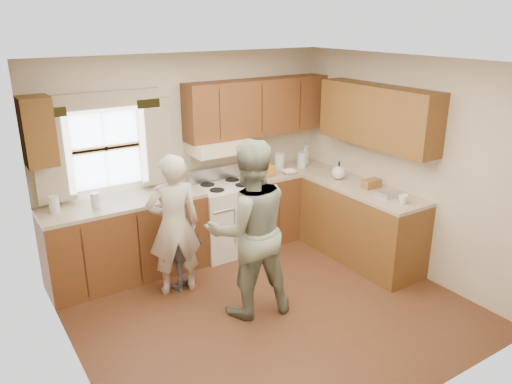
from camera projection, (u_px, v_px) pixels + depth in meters
room at (270, 196)px, 4.83m from camera, size 3.80×3.80×3.80m
kitchen_fixtures at (261, 193)px, 6.13m from camera, size 3.80×2.25×2.15m
stove at (225, 217)px, 6.38m from camera, size 0.76×0.67×1.07m
woman_left at (174, 225)px, 5.32m from camera, size 0.63×0.48×1.57m
woman_right at (249, 230)px, 4.91m from camera, size 1.01×0.87×1.81m
child at (183, 251)px, 5.47m from camera, size 0.58×0.35×0.92m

